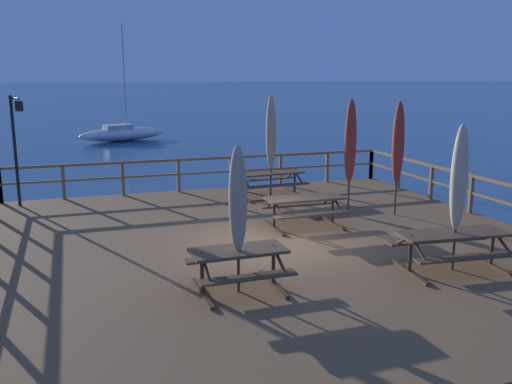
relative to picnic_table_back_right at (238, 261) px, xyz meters
name	(u,v)px	position (x,y,z in m)	size (l,w,h in m)	color
ground_plane	(269,272)	(1.48, 2.48, -1.24)	(600.00, 600.00, 0.00)	navy
wooden_deck	(269,257)	(1.48, 2.48, -0.89)	(12.79, 12.93, 0.69)	brown
railing_waterside_far	(205,168)	(1.48, 8.79, 0.20)	(12.59, 0.10, 1.09)	brown
railing_side_right	(495,193)	(7.72, 2.48, 0.20)	(0.10, 12.73, 1.09)	brown
picnic_table_back_right	(238,261)	(0.00, 0.00, 0.00)	(1.70, 1.42, 0.78)	brown
picnic_table_front_left	(269,178)	(3.17, 7.21, 0.01)	(2.24, 1.54, 0.78)	brown
picnic_table_front_right	(453,242)	(4.28, -0.31, 0.01)	(2.28, 1.59, 0.78)	brown
picnic_table_mid_left	(304,205)	(2.78, 3.54, 0.01)	(1.96, 1.42, 0.78)	brown
patio_umbrella_tall_mid_left	(238,200)	(-0.02, -0.05, 1.12)	(0.32, 0.32, 2.63)	#4C3828
patio_umbrella_tall_mid_right	(271,133)	(3.21, 7.18, 1.45)	(0.32, 0.32, 3.14)	#4C3828
patio_umbrella_tall_back_right	(459,179)	(4.32, -0.30, 1.28)	(0.32, 0.32, 2.87)	#4C3828
patio_umbrella_short_mid	(350,142)	(4.44, 4.31, 1.45)	(0.32, 0.32, 3.15)	#4C3828
patio_umbrella_tall_front	(398,144)	(5.63, 3.86, 1.41)	(0.32, 0.32, 3.09)	#4C3828
lamp_post_hooked	(16,134)	(-4.13, 8.07, 1.56)	(0.39, 0.64, 3.20)	black
sailboat_distant	(122,133)	(0.66, 29.75, -0.72)	(6.23, 3.31, 7.72)	silver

